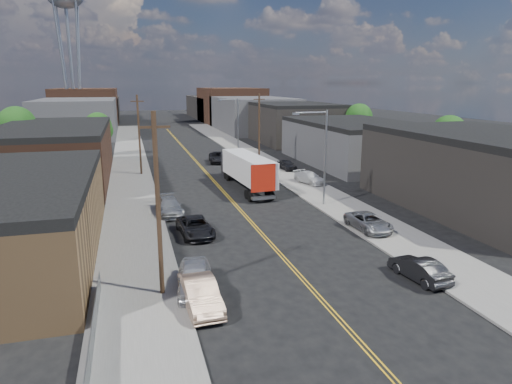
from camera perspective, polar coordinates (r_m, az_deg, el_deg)
ground at (r=75.07m, az=-8.21°, el=4.61°), size 260.00×260.00×0.00m
centerline at (r=60.43m, az=-6.32°, el=2.54°), size 0.32×120.00×0.01m
sidewalk_left at (r=59.68m, az=-15.36°, el=2.06°), size 5.00×140.00×0.15m
sidewalk_right at (r=62.61m, az=2.29°, el=3.05°), size 5.00×140.00×0.15m
warehouse_brown at (r=58.79m, az=-23.87°, el=4.42°), size 12.00×26.00×6.60m
industrial_right_a at (r=46.67m, az=27.11°, el=2.33°), size 14.00×22.00×7.10m
industrial_right_b at (r=67.90m, az=12.20°, el=6.12°), size 14.00×24.00×6.10m
industrial_right_c at (r=91.51m, az=4.62°, el=8.66°), size 14.00×22.00×7.60m
skyline_left_a at (r=109.36m, az=-21.35°, el=8.68°), size 16.00×30.00×8.00m
skyline_right_a at (r=112.76m, az=-0.43°, el=9.70°), size 16.00×30.00×8.00m
skyline_left_b at (r=134.17m, az=-20.40°, el=9.90°), size 16.00×26.00×10.00m
skyline_right_b at (r=136.96m, az=-3.21°, el=10.76°), size 16.00×26.00×10.00m
skyline_left_c at (r=154.16m, az=-19.79°, el=9.74°), size 16.00×40.00×7.00m
skyline_right_c at (r=156.60m, az=-4.81°, el=10.52°), size 16.00×40.00×7.00m
water_tower at (r=125.73m, az=-22.76°, el=21.29°), size 9.00×9.00×36.90m
streetlight_near at (r=42.62m, az=8.18°, el=5.18°), size 3.39×0.25×9.00m
streetlight_far at (r=75.79m, az=-2.57°, el=8.87°), size 3.39×0.25×9.00m
utility_pole_left_near at (r=24.44m, az=-12.15°, el=-1.59°), size 1.60×0.26×10.00m
utility_pole_left_far at (r=58.94m, az=-14.40°, el=6.97°), size 1.60×0.26×10.00m
utility_pole_right at (r=64.38m, az=0.40°, el=7.90°), size 1.60×0.26×10.00m
chainlink_fence at (r=20.27m, az=-20.09°, el=-19.30°), size 0.05×16.00×1.22m
tree_left_mid at (r=70.36m, az=-27.65°, el=7.14°), size 5.10×5.04×8.37m
tree_left_far at (r=76.04m, az=-19.09°, el=7.59°), size 4.35×4.20×6.97m
tree_right_near at (r=63.74m, az=22.98°, el=6.55°), size 4.60×4.48×7.44m
tree_right_far at (r=83.76m, az=12.75°, el=8.89°), size 4.85×4.76×7.91m
semi_truck at (r=50.65m, az=-1.40°, el=3.00°), size 3.31×14.76×3.82m
car_left_a at (r=26.02m, az=-7.65°, el=-10.57°), size 2.55×4.99×1.63m
car_left_b at (r=24.25m, az=-6.96°, el=-12.54°), size 1.89×4.75×1.54m
car_left_c at (r=35.16m, az=-7.61°, el=-4.33°), size 2.65×5.13×1.38m
car_left_d at (r=41.11m, az=-10.81°, el=-1.77°), size 2.34×5.14×1.46m
car_right_oncoming at (r=28.95m, az=19.73°, el=-9.02°), size 1.92×4.28×1.36m
car_right_lot_a at (r=36.75m, az=13.90°, el=-3.64°), size 2.41×4.81×1.31m
car_right_lot_b at (r=52.70m, az=6.72°, el=1.80°), size 3.00×4.81×1.30m
car_right_lot_c at (r=60.74m, az=3.88°, el=3.42°), size 1.95×4.01×1.32m
car_ahead_truck at (r=67.28m, az=-4.73°, el=4.34°), size 3.08×5.72×1.52m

